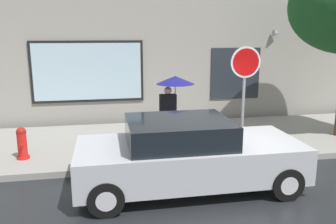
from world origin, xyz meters
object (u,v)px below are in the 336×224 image
at_px(fire_hydrant, 22,143).
at_px(stop_sign, 245,78).
at_px(parked_car, 187,155).
at_px(pedestrian_with_umbrella, 173,89).

distance_m(fire_hydrant, stop_sign, 5.59).
bearing_deg(fire_hydrant, parked_car, -29.09).
distance_m(parked_car, fire_hydrant, 4.08).
height_order(parked_car, fire_hydrant, parked_car).
bearing_deg(pedestrian_with_umbrella, stop_sign, -37.48).
height_order(pedestrian_with_umbrella, stop_sign, stop_sign).
height_order(fire_hydrant, stop_sign, stop_sign).
height_order(parked_car, pedestrian_with_umbrella, pedestrian_with_umbrella).
bearing_deg(fire_hydrant, stop_sign, -4.73).
xyz_separation_m(fire_hydrant, stop_sign, (5.37, -0.44, 1.49)).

